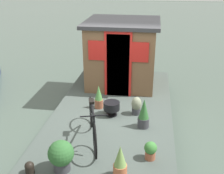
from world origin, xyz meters
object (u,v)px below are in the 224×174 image
houseboat_cabin (122,53)px  potted_plant_fern (136,106)px  potted_plant_rosemary (99,97)px  potted_plant_lavender (144,114)px  charcoal_grill (111,106)px  potted_plant_sage (120,162)px  mooring_bollard (30,168)px  bicycle (93,123)px  potted_plant_ivy (61,155)px  potted_plant_basil (150,150)px

houseboat_cabin → potted_plant_fern: houseboat_cabin is taller
potted_plant_rosemary → potted_plant_lavender: potted_plant_lavender is taller
potted_plant_lavender → charcoal_grill: bearing=61.3°
potted_plant_sage → mooring_bollard: 1.55m
charcoal_grill → potted_plant_rosemary: bearing=48.0°
charcoal_grill → bicycle: bearing=168.6°
potted_plant_ivy → potted_plant_fern: (2.20, -1.13, -0.08)m
charcoal_grill → potted_plant_basil: bearing=-148.0°
bicycle → mooring_bollard: (-1.15, 0.86, -0.27)m
houseboat_cabin → potted_plant_sage: 4.21m
potted_plant_fern → mooring_bollard: bearing=145.1°
bicycle → potted_plant_basil: bicycle is taller
charcoal_grill → mooring_bollard: charcoal_grill is taller
bicycle → mooring_bollard: 1.46m
potted_plant_basil → charcoal_grill: 1.80m
bicycle → potted_plant_fern: 1.46m
potted_plant_fern → charcoal_grill: bearing=103.9°
potted_plant_ivy → potted_plant_fern: potted_plant_ivy is taller
potted_plant_ivy → potted_plant_sage: size_ratio=0.93×
charcoal_grill → mooring_bollard: size_ratio=1.73×
houseboat_cabin → mooring_bollard: 4.49m
potted_plant_ivy → potted_plant_basil: bearing=-70.4°
potted_plant_rosemary → charcoal_grill: size_ratio=1.55×
potted_plant_lavender → potted_plant_basil: 1.12m
bicycle → potted_plant_lavender: bearing=-56.9°
potted_plant_rosemary → potted_plant_ivy: 2.40m
houseboat_cabin → potted_plant_ivy: bearing=172.3°
potted_plant_rosemary → potted_plant_sage: bearing=-161.0°
bicycle → potted_plant_sage: size_ratio=2.82×
potted_plant_lavender → mooring_bollard: size_ratio=3.04×
houseboat_cabin → charcoal_grill: 2.18m
bicycle → potted_plant_fern: (1.21, -0.80, -0.16)m
potted_plant_fern → charcoal_grill: 0.60m
potted_plant_lavender → mooring_bollard: potted_plant_lavender is taller
potted_plant_lavender → charcoal_grill: 0.89m
charcoal_grill → mooring_bollard: 2.47m
potted_plant_lavender → potted_plant_basil: potted_plant_lavender is taller
bicycle → potted_plant_sage: 1.22m
potted_plant_basil → houseboat_cabin: bearing=14.8°
potted_plant_fern → mooring_bollard: size_ratio=1.99×
potted_plant_rosemary → potted_plant_basil: potted_plant_rosemary is taller
potted_plant_lavender → mooring_bollard: bearing=134.3°
houseboat_cabin → bicycle: bearing=176.0°
potted_plant_rosemary → potted_plant_lavender: size_ratio=0.88×
potted_plant_basil → charcoal_grill: size_ratio=0.92×
potted_plant_fern → potted_plant_sage: (-2.22, 0.12, 0.07)m
houseboat_cabin → potted_plant_basil: (-3.58, -0.95, -0.76)m
bicycle → potted_plant_lavender: (0.64, -0.99, -0.06)m
potted_plant_rosemary → mooring_bollard: (-2.55, 0.70, -0.17)m
potted_plant_basil → bicycle: bearing=68.7°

